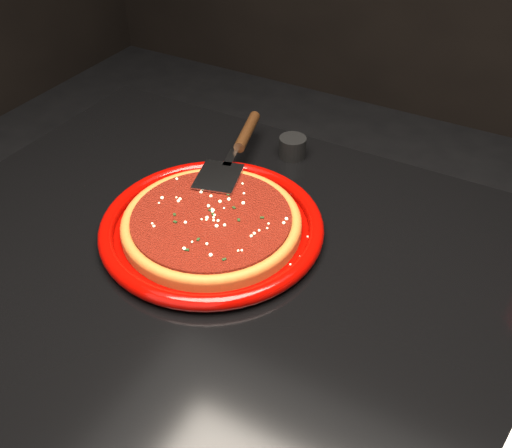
% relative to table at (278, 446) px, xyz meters
% --- Properties ---
extents(table, '(1.20, 0.80, 0.75)m').
position_rel_table_xyz_m(table, '(0.00, 0.00, 0.00)').
color(table, black).
rests_on(table, floor).
extents(plate, '(0.41, 0.41, 0.03)m').
position_rel_table_xyz_m(plate, '(-0.16, 0.07, 0.39)').
color(plate, '#6F0301').
rests_on(plate, table).
extents(pizza_crust, '(0.33, 0.33, 0.01)m').
position_rel_table_xyz_m(pizza_crust, '(-0.16, 0.07, 0.39)').
color(pizza_crust, brown).
rests_on(pizza_crust, plate).
extents(pizza_crust_rim, '(0.33, 0.33, 0.02)m').
position_rel_table_xyz_m(pizza_crust_rim, '(-0.16, 0.07, 0.40)').
color(pizza_crust_rim, brown).
rests_on(pizza_crust_rim, plate).
extents(pizza_sauce, '(0.29, 0.29, 0.01)m').
position_rel_table_xyz_m(pizza_sauce, '(-0.16, 0.07, 0.40)').
color(pizza_sauce, maroon).
rests_on(pizza_sauce, plate).
extents(parmesan_dusting, '(0.23, 0.23, 0.01)m').
position_rel_table_xyz_m(parmesan_dusting, '(-0.16, 0.07, 0.41)').
color(parmesan_dusting, '#FFF5C4').
rests_on(parmesan_dusting, plate).
extents(basil_flecks, '(0.21, 0.21, 0.00)m').
position_rel_table_xyz_m(basil_flecks, '(-0.16, 0.07, 0.41)').
color(basil_flecks, black).
rests_on(basil_flecks, plate).
extents(pizza_server, '(0.15, 0.30, 0.02)m').
position_rel_table_xyz_m(pizza_server, '(-0.21, 0.23, 0.42)').
color(pizza_server, '#B0B2B7').
rests_on(pizza_server, plate).
extents(ramekin, '(0.05, 0.05, 0.04)m').
position_rel_table_xyz_m(ramekin, '(-0.15, 0.32, 0.39)').
color(ramekin, black).
rests_on(ramekin, table).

